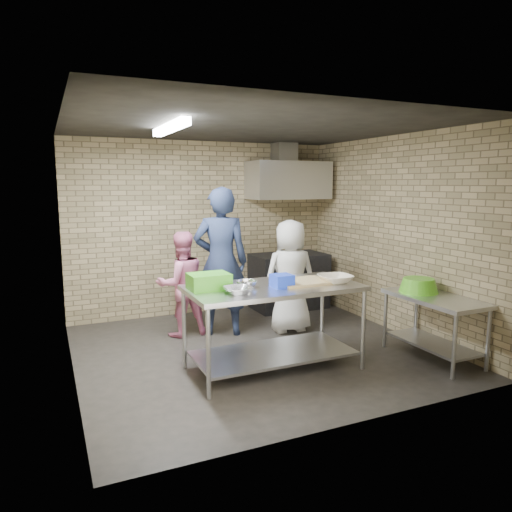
{
  "coord_description": "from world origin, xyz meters",
  "views": [
    {
      "loc": [
        -2.29,
        -5.11,
        2.04
      ],
      "look_at": [
        0.1,
        0.2,
        1.15
      ],
      "focal_mm": 33.08,
      "sensor_mm": 36.0,
      "label": 1
    }
  ],
  "objects_px": {
    "stove": "(289,281)",
    "woman_pink": "(181,284)",
    "prep_table": "(273,327)",
    "man_navy": "(221,262)",
    "blue_tub": "(282,281)",
    "side_counter": "(433,327)",
    "green_crate": "(209,281)",
    "green_basin": "(419,285)",
    "bottle_green": "(307,186)",
    "woman_white": "(290,276)"
  },
  "relations": [
    {
      "from": "bottle_green",
      "to": "blue_tub",
      "type": "bearing_deg",
      "value": -124.76
    },
    {
      "from": "blue_tub",
      "to": "bottle_green",
      "type": "distance_m",
      "value": 3.32
    },
    {
      "from": "stove",
      "to": "bottle_green",
      "type": "height_order",
      "value": "bottle_green"
    },
    {
      "from": "prep_table",
      "to": "blue_tub",
      "type": "bearing_deg",
      "value": -63.43
    },
    {
      "from": "bottle_green",
      "to": "woman_pink",
      "type": "bearing_deg",
      "value": -159.38
    },
    {
      "from": "prep_table",
      "to": "blue_tub",
      "type": "xyz_separation_m",
      "value": [
        0.05,
        -0.1,
        0.54
      ]
    },
    {
      "from": "side_counter",
      "to": "green_crate",
      "type": "bearing_deg",
      "value": 166.57
    },
    {
      "from": "man_navy",
      "to": "woman_pink",
      "type": "xyz_separation_m",
      "value": [
        -0.51,
        0.18,
        -0.29
      ]
    },
    {
      "from": "side_counter",
      "to": "woman_pink",
      "type": "xyz_separation_m",
      "value": [
        -2.46,
        2.06,
        0.33
      ]
    },
    {
      "from": "prep_table",
      "to": "green_basin",
      "type": "relative_size",
      "value": 4.11
    },
    {
      "from": "side_counter",
      "to": "green_crate",
      "type": "relative_size",
      "value": 2.85
    },
    {
      "from": "bottle_green",
      "to": "woman_white",
      "type": "height_order",
      "value": "bottle_green"
    },
    {
      "from": "green_crate",
      "to": "green_basin",
      "type": "relative_size",
      "value": 0.91
    },
    {
      "from": "man_navy",
      "to": "bottle_green",
      "type": "bearing_deg",
      "value": -131.52
    },
    {
      "from": "side_counter",
      "to": "blue_tub",
      "type": "xyz_separation_m",
      "value": [
        -1.8,
        0.39,
        0.64
      ]
    },
    {
      "from": "bottle_green",
      "to": "woman_pink",
      "type": "distance_m",
      "value": 2.93
    },
    {
      "from": "green_crate",
      "to": "green_basin",
      "type": "distance_m",
      "value": 2.57
    },
    {
      "from": "prep_table",
      "to": "stove",
      "type": "relative_size",
      "value": 1.58
    },
    {
      "from": "green_basin",
      "to": "woman_pink",
      "type": "bearing_deg",
      "value": 143.35
    },
    {
      "from": "green_basin",
      "to": "side_counter",
      "type": "bearing_deg",
      "value": -85.43
    },
    {
      "from": "woman_white",
      "to": "bottle_green",
      "type": "bearing_deg",
      "value": -122.74
    },
    {
      "from": "stove",
      "to": "woman_pink",
      "type": "distance_m",
      "value": 2.14
    },
    {
      "from": "green_basin",
      "to": "blue_tub",
      "type": "bearing_deg",
      "value": 175.51
    },
    {
      "from": "woman_pink",
      "to": "woman_white",
      "type": "distance_m",
      "value": 1.49
    },
    {
      "from": "green_crate",
      "to": "woman_pink",
      "type": "xyz_separation_m",
      "value": [
        0.09,
        1.45,
        -0.32
      ]
    },
    {
      "from": "prep_table",
      "to": "woman_white",
      "type": "bearing_deg",
      "value": 54.2
    },
    {
      "from": "prep_table",
      "to": "side_counter",
      "type": "relative_size",
      "value": 1.58
    },
    {
      "from": "blue_tub",
      "to": "side_counter",
      "type": "bearing_deg",
      "value": -12.2
    },
    {
      "from": "man_navy",
      "to": "blue_tub",
      "type": "bearing_deg",
      "value": 114.77
    },
    {
      "from": "prep_table",
      "to": "stove",
      "type": "bearing_deg",
      "value": 58.15
    },
    {
      "from": "bottle_green",
      "to": "green_crate",
      "type": "bearing_deg",
      "value": -137.02
    },
    {
      "from": "stove",
      "to": "blue_tub",
      "type": "distance_m",
      "value": 2.78
    },
    {
      "from": "green_basin",
      "to": "woman_pink",
      "type": "height_order",
      "value": "woman_pink"
    },
    {
      "from": "bottle_green",
      "to": "stove",
      "type": "bearing_deg",
      "value": -151.93
    },
    {
      "from": "woman_pink",
      "to": "side_counter",
      "type": "bearing_deg",
      "value": 135.88
    },
    {
      "from": "stove",
      "to": "woman_pink",
      "type": "bearing_deg",
      "value": -161.17
    },
    {
      "from": "side_counter",
      "to": "woman_white",
      "type": "distance_m",
      "value": 1.97
    },
    {
      "from": "green_basin",
      "to": "woman_white",
      "type": "height_order",
      "value": "woman_white"
    },
    {
      "from": "green_crate",
      "to": "green_basin",
      "type": "xyz_separation_m",
      "value": [
        2.53,
        -0.36,
        -0.2
      ]
    },
    {
      "from": "side_counter",
      "to": "man_navy",
      "type": "distance_m",
      "value": 2.79
    },
    {
      "from": "green_basin",
      "to": "woman_pink",
      "type": "xyz_separation_m",
      "value": [
        -2.44,
        1.81,
        -0.13
      ]
    },
    {
      "from": "blue_tub",
      "to": "woman_white",
      "type": "bearing_deg",
      "value": 58.11
    },
    {
      "from": "prep_table",
      "to": "blue_tub",
      "type": "height_order",
      "value": "blue_tub"
    },
    {
      "from": "green_crate",
      "to": "woman_white",
      "type": "bearing_deg",
      "value": 33.71
    },
    {
      "from": "man_navy",
      "to": "woman_white",
      "type": "xyz_separation_m",
      "value": [
        0.92,
        -0.27,
        -0.22
      ]
    },
    {
      "from": "prep_table",
      "to": "green_crate",
      "type": "xyz_separation_m",
      "value": [
        -0.7,
        0.12,
        0.56
      ]
    },
    {
      "from": "prep_table",
      "to": "man_navy",
      "type": "bearing_deg",
      "value": 94.09
    },
    {
      "from": "bottle_green",
      "to": "woman_white",
      "type": "bearing_deg",
      "value": -127.18
    },
    {
      "from": "bottle_green",
      "to": "woman_white",
      "type": "xyz_separation_m",
      "value": [
        -1.04,
        -1.37,
        -1.23
      ]
    },
    {
      "from": "side_counter",
      "to": "woman_white",
      "type": "bearing_deg",
      "value": 122.61
    }
  ]
}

